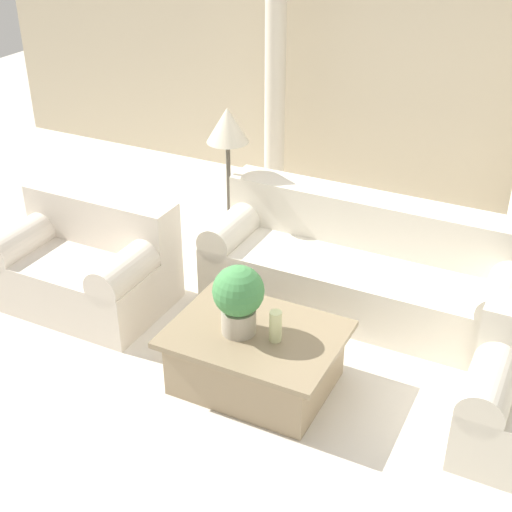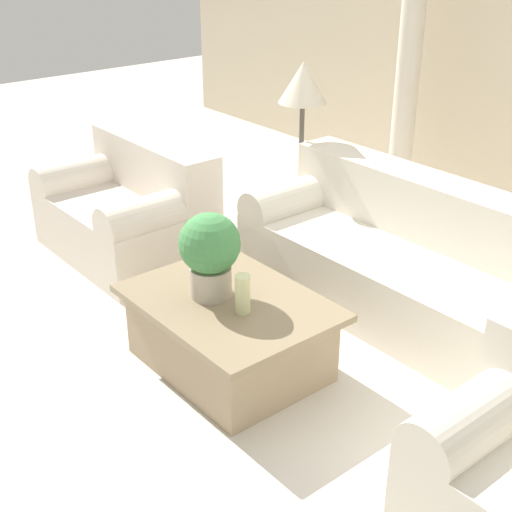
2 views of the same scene
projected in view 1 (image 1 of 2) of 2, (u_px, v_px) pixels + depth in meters
ground_plane at (303, 347)px, 5.18m from camera, size 16.00×16.00×0.00m
wall_back at (430, 42)px, 6.57m from camera, size 10.00×0.06×3.20m
sofa_long at (363, 267)px, 5.52m from camera, size 2.41×0.86×0.83m
loveseat at (88, 261)px, 5.57m from camera, size 1.28×0.86×0.83m
coffee_table at (256, 357)px, 4.72m from camera, size 1.11×0.83×0.43m
potted_plant at (238, 297)px, 4.49m from camera, size 0.33×0.33×0.48m
pillar_candle at (276, 326)px, 4.48m from camera, size 0.08×0.08×0.21m
floor_lamp at (228, 134)px, 5.70m from camera, size 0.34×0.34×1.38m
column_left at (275, 75)px, 6.92m from camera, size 0.29×0.29×2.43m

